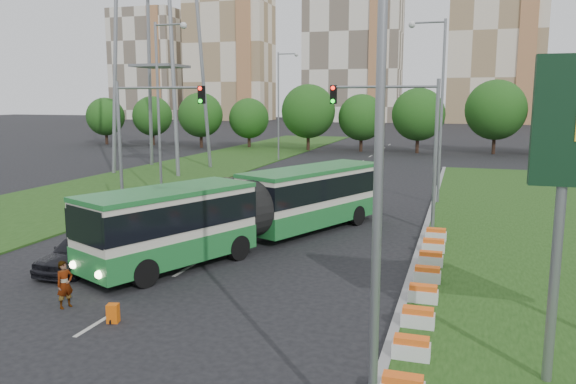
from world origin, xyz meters
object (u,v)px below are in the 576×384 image
(car_left_near, at_px, (81,251))
(shopping_trolley, at_px, (113,313))
(car_left_far, at_px, (230,191))
(pedestrian, at_px, (65,284))
(traffic_mast_left, at_px, (143,127))
(articulated_bus, at_px, (251,208))
(traffic_mast_median, at_px, (405,130))

(car_left_near, relative_size, shopping_trolley, 7.35)
(car_left_far, relative_size, pedestrian, 2.95)
(car_left_far, bearing_deg, shopping_trolley, -77.75)
(car_left_far, bearing_deg, traffic_mast_left, -120.69)
(articulated_bus, height_order, pedestrian, articulated_bus)
(traffic_mast_median, height_order, articulated_bus, traffic_mast_median)
(articulated_bus, height_order, car_left_near, articulated_bus)
(traffic_mast_left, relative_size, car_left_far, 1.66)
(car_left_far, relative_size, shopping_trolley, 8.01)
(traffic_mast_left, bearing_deg, traffic_mast_median, 3.77)
(traffic_mast_left, bearing_deg, shopping_trolley, -62.10)
(car_left_far, xyz_separation_m, shopping_trolley, (4.65, -20.28, -0.50))
(pedestrian, bearing_deg, shopping_trolley, -85.36)
(traffic_mast_median, xyz_separation_m, car_left_near, (-11.89, -11.33, -4.60))
(car_left_near, distance_m, car_left_far, 15.83)
(car_left_far, height_order, pedestrian, pedestrian)
(traffic_mast_left, relative_size, shopping_trolley, 13.28)
(shopping_trolley, bearing_deg, car_left_far, 87.95)
(articulated_bus, xyz_separation_m, car_left_near, (-5.21, -5.98, -1.03))
(car_left_near, bearing_deg, traffic_mast_left, 108.32)
(articulated_bus, bearing_deg, car_left_far, 142.36)
(traffic_mast_median, distance_m, car_left_far, 13.58)
(articulated_bus, bearing_deg, traffic_mast_median, 62.74)
(articulated_bus, xyz_separation_m, pedestrian, (-2.94, -9.81, -0.97))
(traffic_mast_left, relative_size, car_left_near, 1.81)
(traffic_mast_left, bearing_deg, car_left_near, -72.46)
(traffic_mast_left, distance_m, car_left_near, 11.77)
(traffic_mast_left, distance_m, car_left_far, 7.82)
(traffic_mast_median, relative_size, car_left_near, 1.81)
(car_left_near, relative_size, car_left_far, 0.92)
(car_left_far, xyz_separation_m, pedestrian, (2.36, -19.65, 0.02))
(articulated_bus, height_order, shopping_trolley, articulated_bus)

